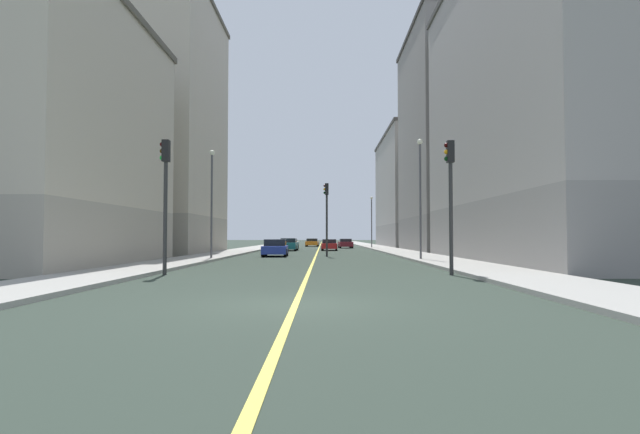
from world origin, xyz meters
name	(u,v)px	position (x,y,z in m)	size (l,w,h in m)	color
ground_plane	(295,305)	(0.00, 0.00, 0.00)	(400.00, 400.00, 0.00)	#2B362D
sidewalk_left	(385,249)	(8.03, 49.00, 0.07)	(3.51, 168.00, 0.15)	#9E9B93
sidewalk_right	(252,249)	(-8.03, 49.00, 0.07)	(3.51, 168.00, 0.15)	#9E9B93
lane_center_stripe	(318,249)	(0.00, 49.00, 0.01)	(0.16, 154.00, 0.01)	#E5D14C
building_left_near	(557,101)	(15.20, 19.17, 10.00)	(11.14, 24.41, 19.99)	gray
building_left_mid	(461,141)	(15.20, 40.97, 11.71)	(11.14, 16.99, 23.40)	slate
building_left_far	(420,191)	(15.20, 64.06, 8.45)	(11.14, 24.52, 16.89)	gray
building_right_corner	(28,135)	(-15.20, 14.75, 7.04)	(11.14, 16.17, 14.06)	#9D9688
building_right_midblock	(154,127)	(-15.20, 34.35, 11.80)	(11.14, 15.85, 23.59)	#9D9688
traffic_light_left_near	(450,187)	(5.86, 8.79, 3.61)	(0.40, 0.32, 5.52)	#2D2D2D
traffic_light_right_near	(165,187)	(-5.89, 8.79, 3.63)	(0.40, 0.32, 5.57)	#2D2D2D
traffic_light_median_far	(327,209)	(0.87, 27.33, 3.73)	(0.40, 0.32, 5.73)	#2D2D2D
street_lamp_left_near	(420,187)	(6.87, 20.42, 4.79)	(0.36, 0.36, 7.73)	#4C4C51
street_lamp_right_near	(212,192)	(-6.87, 21.67, 4.53)	(0.36, 0.36, 7.24)	#4C4C51
street_lamp_left_far	(372,216)	(6.87, 53.28, 4.19)	(0.36, 0.36, 6.60)	#4C4C51
car_orange	(312,242)	(-1.16, 65.80, 0.62)	(2.07, 4.47, 1.24)	orange
car_teal	(289,245)	(-3.20, 43.26, 0.66)	(1.97, 4.64, 1.37)	#196670
car_maroon	(345,243)	(3.55, 55.56, 0.62)	(1.93, 4.52, 1.25)	maroon
car_red	(329,245)	(1.29, 44.38, 0.62)	(1.86, 4.47, 1.25)	red
car_blue	(275,248)	(-3.18, 27.71, 0.66)	(2.02, 4.05, 1.35)	#23389E
car_green	(290,244)	(-3.57, 50.76, 0.61)	(2.00, 4.40, 1.22)	#1E6B38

